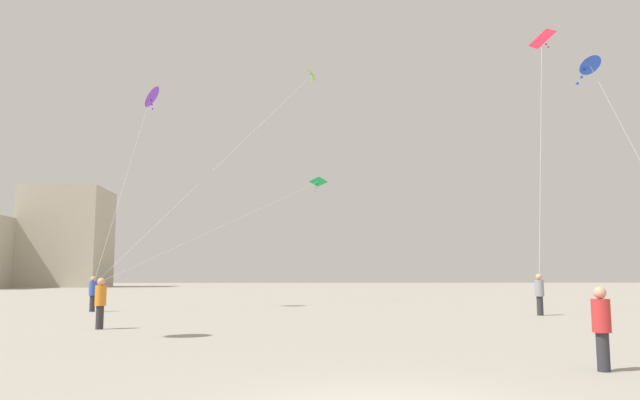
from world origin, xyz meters
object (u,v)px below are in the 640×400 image
Objects in this scene: person_in_blue at (93,292)px; kite_lime_diamond at (310,77)px; person_in_orange at (100,301)px; kite_emerald_delta at (311,185)px; person_in_grey at (539,293)px; person_in_red at (602,325)px; kite_crimson_delta at (541,42)px; building_centre_hall at (67,238)px; kite_cobalt_diamond at (591,69)px; kite_violet_diamond at (151,97)px.

kite_lime_diamond reaches higher than person_in_blue.
kite_emerald_delta reaches higher than person_in_orange.
kite_emerald_delta reaches higher than person_in_grey.
person_in_blue is 1.11× the size of person_in_red.
kite_emerald_delta is 0.97× the size of kite_crimson_delta.
building_centre_hall reaches higher than kite_lime_diamond.
kite_crimson_delta is at bearing 165.89° from person_in_blue.
building_centre_hall is at bearing -87.95° from person_in_blue.
building_centre_hall is at bearing -172.68° from person_in_grey.
kite_violet_diamond is at bearing 140.56° from kite_cobalt_diamond.
kite_emerald_delta is at bearing -56.51° from building_centre_hall.
kite_lime_diamond is at bearing -58.91° from building_centre_hall.
kite_violet_diamond is (1.99, 2.26, 10.74)m from person_in_blue.
building_centre_hall is at bearing 121.09° from kite_lime_diamond.
person_in_grey is at bearing -50.26° from kite_lime_diamond.
kite_emerald_delta is 8.29m from kite_lime_diamond.
person_in_blue is 1.03× the size of person_in_orange.
person_in_orange is 25.74m from kite_emerald_delta.
kite_lime_diamond is at bearing 112.95° from kite_cobalt_diamond.
kite_violet_diamond is (-13.61, 22.26, 10.84)m from person_in_red.
kite_crimson_delta is (13.15, -6.15, 0.28)m from kite_lime_diamond.
kite_crimson_delta is (3.19, 5.84, 14.16)m from person_in_grey.
person_in_red is 0.14× the size of kite_violet_diamond.
person_in_orange is at bearing -108.73° from kite_emerald_delta.
building_centre_hall reaches higher than kite_violet_diamond.
kite_crimson_delta is at bearing -6.84° from person_in_red.
kite_lime_diamond is (11.12, 7.98, 13.95)m from person_in_blue.
kite_crimson_delta is (20.83, 12.09, 14.25)m from person_in_orange.
person_in_red is 0.20× the size of kite_cobalt_diamond.
kite_lime_diamond is (-4.49, 27.98, 14.05)m from person_in_red.
building_centre_hall reaches higher than person_in_orange.
person_in_red is 98.83m from building_centre_hall.
kite_cobalt_diamond is (19.71, -12.31, 7.63)m from person_in_blue.
kite_lime_diamond reaches higher than person_in_red.
person_in_red is at bearing -65.09° from building_centre_hall.
kite_crimson_delta reaches higher than kite_lime_diamond.
person_in_grey is (21.08, -4.01, 0.06)m from person_in_blue.
person_in_blue is 0.94× the size of person_in_grey.
person_in_blue is 11.16m from kite_violet_diamond.
kite_violet_diamond is (-1.45, 12.52, 10.77)m from person_in_orange.
building_centre_hall reaches higher than person_in_grey.
person_in_red is at bearing -111.65° from kite_crimson_delta.
person_in_grey is 18.72m from person_in_orange.
person_in_red is 0.92× the size of person_in_orange.
kite_violet_diamond is at bearing 46.24° from person_in_red.
kite_emerald_delta is 67.54m from building_centre_hall.
person_in_grey is at bearing -18.17° from kite_violet_diamond.
kite_violet_diamond is 0.76× the size of kite_crimson_delta.
building_centre_hall is (-37.03, 61.42, -7.01)m from kite_lime_diamond.
person_in_blue is 0.16× the size of kite_violet_diamond.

